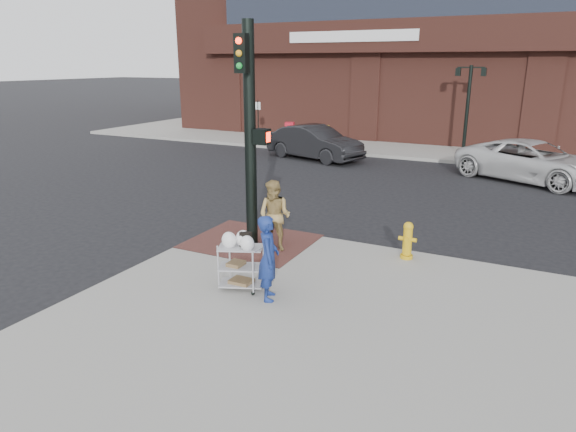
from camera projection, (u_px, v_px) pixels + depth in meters
The scene contains 13 objects.
ground at pixel (254, 264), 11.32m from camera, with size 220.00×220.00×0.00m, color black.
brick_curb_ramp at pixel (251, 241), 12.31m from camera, with size 2.80×2.40×0.01m, color #4F2925.
lamp_post at pixel (468, 100), 23.39m from camera, with size 1.32×0.22×4.00m.
parking_sign at pixel (258, 121), 27.45m from camera, with size 0.05×0.05×2.20m, color black.
traffic_signal_pole at pixel (250, 130), 11.37m from camera, with size 0.61×0.51×5.00m.
woman_blue at pixel (268, 258), 9.12m from camera, with size 0.57×0.38×1.57m, color navy.
pedestrian_tan at pixel (275, 216), 11.54m from camera, with size 0.79×0.61×1.62m, color #A1854B.
sedan_dark at pixel (315, 142), 23.34m from camera, with size 1.62×4.66×1.53m, color black.
minivan_white at pixel (533, 161), 18.96m from camera, with size 2.50×5.43×1.51m, color silver.
utility_cart at pixel (241, 263), 9.62m from camera, with size 0.92×0.73×1.13m.
fire_hydrant at pixel (408, 240), 11.14m from camera, with size 0.39×0.27×0.83m.
newsbox_red at pixel (290, 133), 27.13m from camera, with size 0.46×0.42×1.09m, color red.
newsbox_yellow at pixel (324, 135), 26.54m from camera, with size 0.42×0.38×1.00m, color gold.
Camera 1 is at (5.42, -9.07, 4.28)m, focal length 32.00 mm.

